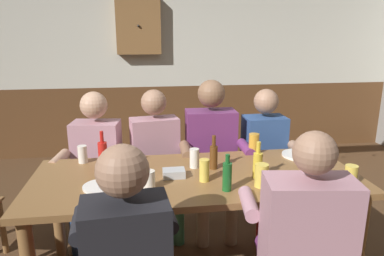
% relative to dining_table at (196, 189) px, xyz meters
% --- Properties ---
extents(back_wall_upper, '(6.43, 0.12, 1.63)m').
position_rel_dining_table_xyz_m(back_wall_upper, '(0.00, 2.75, 1.09)').
color(back_wall_upper, beige).
extents(back_wall_wainscot, '(6.43, 0.12, 0.93)m').
position_rel_dining_table_xyz_m(back_wall_wainscot, '(0.00, 2.75, -0.20)').
color(back_wall_wainscot, brown).
rests_on(back_wall_wainscot, ground_plane).
extents(dining_table, '(2.10, 0.85, 0.76)m').
position_rel_dining_table_xyz_m(dining_table, '(0.00, 0.00, 0.00)').
color(dining_table, brown).
rests_on(dining_table, ground_plane).
extents(person_0, '(0.55, 0.57, 1.20)m').
position_rel_dining_table_xyz_m(person_0, '(-0.72, 0.65, 0.00)').
color(person_0, '#B78493').
rests_on(person_0, ground_plane).
extents(person_1, '(0.56, 0.55, 1.21)m').
position_rel_dining_table_xyz_m(person_1, '(-0.22, 0.65, 0.00)').
color(person_1, '#B78493').
rests_on(person_1, ground_plane).
extents(person_2, '(0.56, 0.54, 1.28)m').
position_rel_dining_table_xyz_m(person_2, '(0.23, 0.66, 0.04)').
color(person_2, '#6B2D66').
rests_on(person_2, ground_plane).
extents(person_3, '(0.49, 0.53, 1.19)m').
position_rel_dining_table_xyz_m(person_3, '(0.71, 0.65, -0.00)').
color(person_3, '#2D4C84').
rests_on(person_3, ground_plane).
extents(person_4, '(0.54, 0.56, 1.22)m').
position_rel_dining_table_xyz_m(person_4, '(-0.42, -0.66, 0.02)').
color(person_4, black).
rests_on(person_4, ground_plane).
extents(person_5, '(0.59, 0.57, 1.24)m').
position_rel_dining_table_xyz_m(person_5, '(0.43, -0.66, 0.02)').
color(person_5, '#B78493').
rests_on(person_5, ground_plane).
extents(table_candle, '(0.04, 0.04, 0.08)m').
position_rel_dining_table_xyz_m(table_candle, '(0.79, -0.12, 0.14)').
color(table_candle, '#F9E08C').
rests_on(table_candle, dining_table).
extents(condiment_caddy, '(0.14, 0.10, 0.05)m').
position_rel_dining_table_xyz_m(condiment_caddy, '(-0.14, -0.01, 0.12)').
color(condiment_caddy, '#B2B7BC').
rests_on(condiment_caddy, dining_table).
extents(plate_0, '(0.20, 0.20, 0.01)m').
position_rel_dining_table_xyz_m(plate_0, '(-0.60, -0.11, 0.11)').
color(plate_0, white).
rests_on(plate_0, dining_table).
extents(plate_1, '(0.26, 0.26, 0.01)m').
position_rel_dining_table_xyz_m(plate_1, '(0.82, 0.25, 0.11)').
color(plate_1, white).
rests_on(plate_1, dining_table).
extents(bottle_0, '(0.05, 0.05, 0.22)m').
position_rel_dining_table_xyz_m(bottle_0, '(0.14, -0.25, 0.19)').
color(bottle_0, '#195923').
rests_on(bottle_0, dining_table).
extents(bottle_1, '(0.06, 0.06, 0.27)m').
position_rel_dining_table_xyz_m(bottle_1, '(-0.60, 0.16, 0.20)').
color(bottle_1, red).
rests_on(bottle_1, dining_table).
extents(bottle_2, '(0.06, 0.06, 0.24)m').
position_rel_dining_table_xyz_m(bottle_2, '(0.38, -0.09, 0.19)').
color(bottle_2, gold).
rests_on(bottle_2, dining_table).
extents(bottle_3, '(0.05, 0.05, 0.23)m').
position_rel_dining_table_xyz_m(bottle_3, '(0.13, 0.09, 0.19)').
color(bottle_3, '#593314').
rests_on(bottle_3, dining_table).
extents(pint_glass_0, '(0.08, 0.08, 0.12)m').
position_rel_dining_table_xyz_m(pint_glass_0, '(0.91, -0.27, 0.16)').
color(pint_glass_0, '#E5C64C').
rests_on(pint_glass_0, dining_table).
extents(pint_glass_1, '(0.07, 0.07, 0.12)m').
position_rel_dining_table_xyz_m(pint_glass_1, '(-0.76, 0.34, 0.16)').
color(pint_glass_1, white).
rests_on(pint_glass_1, dining_table).
extents(pint_glass_2, '(0.06, 0.06, 0.14)m').
position_rel_dining_table_xyz_m(pint_glass_2, '(0.04, -0.10, 0.17)').
color(pint_glass_2, '#E5C64C').
rests_on(pint_glass_2, dining_table).
extents(pint_glass_3, '(0.06, 0.06, 0.13)m').
position_rel_dining_table_xyz_m(pint_glass_3, '(0.01, 0.13, 0.16)').
color(pint_glass_3, white).
rests_on(pint_glass_3, dining_table).
extents(pint_glass_4, '(0.08, 0.08, 0.15)m').
position_rel_dining_table_xyz_m(pint_glass_4, '(0.50, 0.36, 0.17)').
color(pint_glass_4, gold).
rests_on(pint_glass_4, dining_table).
extents(pint_glass_5, '(0.08, 0.08, 0.14)m').
position_rel_dining_table_xyz_m(pint_glass_5, '(0.36, -0.23, 0.17)').
color(pint_glass_5, '#E5C64C').
rests_on(pint_glass_5, dining_table).
extents(pint_glass_6, '(0.07, 0.07, 0.11)m').
position_rel_dining_table_xyz_m(pint_glass_6, '(-0.31, -0.16, 0.15)').
color(pint_glass_6, white).
rests_on(pint_glass_6, dining_table).
extents(wall_dart_cabinet, '(0.56, 0.15, 0.70)m').
position_rel_dining_table_xyz_m(wall_dart_cabinet, '(-0.34, 2.62, 1.06)').
color(wall_dart_cabinet, brown).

